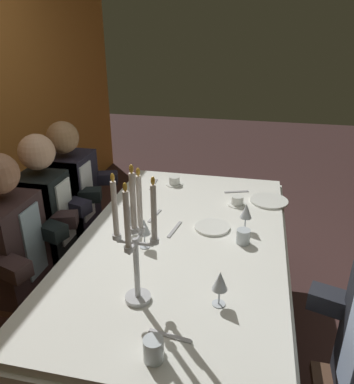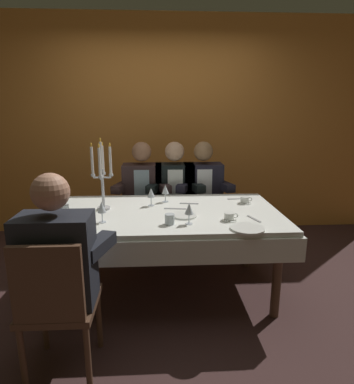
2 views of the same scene
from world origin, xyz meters
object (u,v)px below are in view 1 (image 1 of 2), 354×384
object	(u,v)px
wine_glass_3	(220,282)
coffee_cup_1	(237,201)
water_tumbler_0	(243,236)
coffee_cup_0	(174,181)
dinner_plate_0	(212,227)
seated_diner_1	(11,243)
dinner_plate_1	(269,201)
wine_glass_1	(130,214)
candelabra	(135,241)
water_tumbler_1	(153,350)
seated_diner_2	(46,213)
wine_glass_2	(144,227)
dining_table	(182,256)
seated_diner_3	(69,193)
wine_glass_0	(246,212)

from	to	relation	value
wine_glass_3	coffee_cup_1	size ratio (longest dim) A/B	1.24
water_tumbler_0	coffee_cup_0	distance (m)	0.88
dinner_plate_0	seated_diner_1	xyz separation A→B (m)	(-0.38, 1.03, -0.01)
dinner_plate_1	wine_glass_1	world-z (taller)	wine_glass_1
candelabra	coffee_cup_1	distance (m)	1.10
candelabra	wine_glass_3	distance (m)	0.38
water_tumbler_1	seated_diner_2	xyz separation A→B (m)	(0.94, 0.95, -0.05)
wine_glass_2	seated_diner_2	xyz separation A→B (m)	(0.24, 0.71, -0.12)
coffee_cup_0	dinner_plate_1	bearing A→B (deg)	-102.77
dining_table	candelabra	xyz separation A→B (m)	(-0.53, 0.08, 0.41)
wine_glass_2	coffee_cup_0	bearing A→B (deg)	2.05
candelabra	dinner_plate_1	world-z (taller)	candelabra
water_tumbler_1	wine_glass_1	bearing A→B (deg)	23.55
dining_table	water_tumbler_0	xyz separation A→B (m)	(0.02, -0.33, 0.16)
wine_glass_3	seated_diner_3	distance (m)	1.47
dinner_plate_0	wine_glass_1	world-z (taller)	wine_glass_1
candelabra	water_tumbler_0	xyz separation A→B (m)	(0.55, -0.41, -0.25)
dining_table	candelabra	world-z (taller)	candelabra
dinner_plate_0	coffee_cup_1	world-z (taller)	coffee_cup_1
wine_glass_0	seated_diner_3	bearing A→B (deg)	77.78
wine_glass_1	seated_diner_3	size ratio (longest dim) A/B	0.13
dinner_plate_0	wine_glass_2	xyz separation A→B (m)	(-0.27, 0.32, 0.11)
coffee_cup_1	seated_diner_2	distance (m)	1.21
water_tumbler_1	seated_diner_1	distance (m)	1.12
dinner_plate_0	coffee_cup_0	bearing A→B (deg)	31.15
dining_table	coffee_cup_1	xyz separation A→B (m)	(0.48, -0.27, 0.15)
coffee_cup_0	seated_diner_2	distance (m)	0.92
coffee_cup_0	coffee_cup_1	bearing A→B (deg)	-117.25
dining_table	wine_glass_1	world-z (taller)	wine_glass_1
dining_table	dinner_plate_0	world-z (taller)	dinner_plate_0
dinner_plate_1	seated_diner_1	distance (m)	1.58
wine_glass_1	wine_glass_3	size ratio (longest dim) A/B	1.00
wine_glass_1	water_tumbler_1	bearing A→B (deg)	-156.45
water_tumbler_0	coffee_cup_1	distance (m)	0.47
dinner_plate_0	water_tumbler_1	world-z (taller)	water_tumbler_1
water_tumbler_0	seated_diner_2	world-z (taller)	seated_diner_2
wine_glass_2	dining_table	bearing A→B (deg)	-52.96
dining_table	wine_glass_2	world-z (taller)	wine_glass_2
dining_table	seated_diner_3	xyz separation A→B (m)	(0.43, 0.89, 0.11)
seated_diner_2	wine_glass_3	bearing A→B (deg)	-117.88
dinner_plate_1	dining_table	bearing A→B (deg)	140.54
dinner_plate_1	seated_diner_1	world-z (taller)	seated_diner_1
wine_glass_2	coffee_cup_1	xyz separation A→B (m)	(0.61, -0.44, -0.09)
water_tumbler_0	coffee_cup_1	bearing A→B (deg)	7.64
seated_diner_1	seated_diner_3	xyz separation A→B (m)	(0.67, 0.00, 0.00)
candelabra	wine_glass_1	size ratio (longest dim) A/B	3.72
wine_glass_3	seated_diner_2	world-z (taller)	seated_diner_2
dinner_plate_0	wine_glass_2	size ratio (longest dim) A/B	1.23
wine_glass_2	coffee_cup_1	bearing A→B (deg)	-35.74
seated_diner_3	coffee_cup_1	bearing A→B (deg)	-87.30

